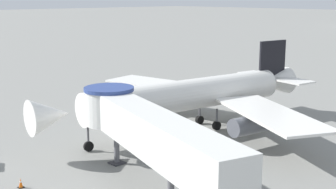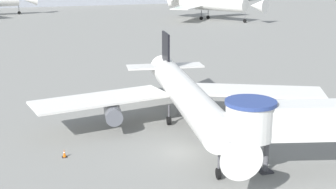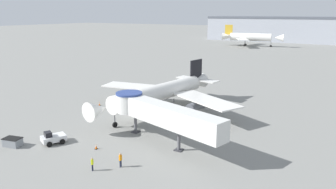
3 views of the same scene
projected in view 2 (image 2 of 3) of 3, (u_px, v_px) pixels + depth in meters
ground_plane at (184, 151)px, 42.48m from camera, size 800.00×800.00×0.00m
main_airplane at (186, 96)px, 47.07m from camera, size 31.21×30.55×8.48m
jet_bridge at (332, 119)px, 37.38m from camera, size 19.82×8.28×6.10m
traffic_cone_port_wing at (64, 154)px, 41.09m from camera, size 0.43×0.43×0.71m
background_jet_green_tail at (211, 3)px, 144.14m from camera, size 30.57×31.29×11.70m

